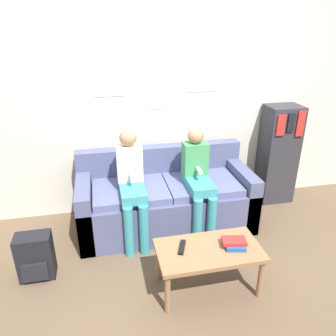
{
  "coord_description": "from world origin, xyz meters",
  "views": [
    {
      "loc": [
        -0.61,
        -2.45,
        2.01
      ],
      "look_at": [
        0.0,
        0.36,
        0.72
      ],
      "focal_mm": 35.0,
      "sensor_mm": 36.0,
      "label": 1
    }
  ],
  "objects": [
    {
      "name": "tv_remote",
      "position": [
        -0.06,
        -0.44,
        0.4
      ],
      "size": [
        0.1,
        0.17,
        0.02
      ],
      "rotation": [
        0.0,
        0.0,
        -0.38
      ],
      "color": "black",
      "rests_on": "coffee_table"
    },
    {
      "name": "ground_plane",
      "position": [
        0.0,
        0.0,
        0.0
      ],
      "size": [
        10.0,
        10.0,
        0.0
      ],
      "primitive_type": "plane",
      "color": "brown"
    },
    {
      "name": "book_stack",
      "position": [
        0.35,
        -0.5,
        0.42
      ],
      "size": [
        0.21,
        0.18,
        0.06
      ],
      "color": "#23519E",
      "rests_on": "coffee_table"
    },
    {
      "name": "wall_back",
      "position": [
        0.0,
        0.97,
        1.3
      ],
      "size": [
        8.0,
        0.06,
        2.6
      ],
      "color": "beige",
      "rests_on": "ground_plane"
    },
    {
      "name": "person_right",
      "position": [
        0.29,
        0.3,
        0.61
      ],
      "size": [
        0.24,
        0.53,
        1.08
      ],
      "color": "teal",
      "rests_on": "ground_plane"
    },
    {
      "name": "person_left",
      "position": [
        -0.36,
        0.31,
        0.63
      ],
      "size": [
        0.24,
        0.53,
        1.11
      ],
      "color": "teal",
      "rests_on": "ground_plane"
    },
    {
      "name": "bookshelf",
      "position": [
        1.41,
        0.77,
        0.58
      ],
      "size": [
        0.39,
        0.33,
        1.16
      ],
      "color": "#2D2D33",
      "rests_on": "ground_plane"
    },
    {
      "name": "backpack",
      "position": [
        -1.23,
        -0.07,
        0.2
      ],
      "size": [
        0.29,
        0.21,
        0.41
      ],
      "color": "black",
      "rests_on": "ground_plane"
    },
    {
      "name": "coffee_table",
      "position": [
        0.14,
        -0.49,
        0.34
      ],
      "size": [
        0.82,
        0.44,
        0.39
      ],
      "color": "#8E6642",
      "rests_on": "ground_plane"
    },
    {
      "name": "couch",
      "position": [
        0.0,
        0.49,
        0.29
      ],
      "size": [
        1.78,
        0.76,
        0.79
      ],
      "color": "#4C5175",
      "rests_on": "ground_plane"
    }
  ]
}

